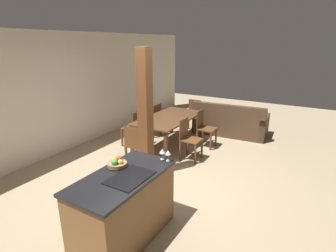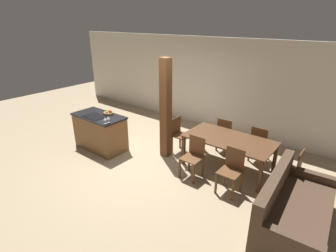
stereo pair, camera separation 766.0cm
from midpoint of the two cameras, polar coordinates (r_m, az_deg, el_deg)
ground_plane at (r=4.20m, az=-52.43°, el=-32.57°), size 16.00×16.00×0.00m
wall_back at (r=6.16m, az=-59.31°, el=-4.92°), size 11.20×0.08×2.70m
kitchen_island at (r=4.00m, az=-75.31°, el=-33.37°), size 1.40×0.72×0.92m
fruit_bowl at (r=3.83m, az=-74.69°, el=-25.50°), size 0.25×0.25×0.12m
wine_glass_near at (r=3.25m, az=-68.75°, el=-28.02°), size 0.08×0.08×0.16m
wine_glass_middle at (r=3.32m, az=-68.50°, el=-27.08°), size 0.08×0.08×0.16m
dining_table at (r=4.77m, az=-34.58°, el=-12.52°), size 1.93×1.02×0.74m
dining_chair_near_left at (r=4.14m, az=-35.05°, el=-20.24°), size 0.40×0.40×0.89m
dining_chair_near_right at (r=4.45m, az=-24.70°, el=-15.69°), size 0.40×0.40×0.89m
dining_chair_far_left at (r=5.37m, az=-41.98°, el=-12.92°), size 0.40×0.40×0.89m
dining_chair_far_right at (r=5.61m, az=-33.63°, el=-9.97°), size 0.40×0.40×0.89m
dining_chair_head_end at (r=4.61m, az=-49.92°, el=-19.68°), size 0.40×0.40×0.89m
dining_chair_foot_end at (r=5.43m, az=-21.54°, el=-9.01°), size 0.40×0.40×0.89m
couch at (r=5.03m, az=-11.04°, el=-12.57°), size 1.04×2.00×0.89m
timber_post at (r=3.95m, az=-53.61°, el=-14.17°), size 0.21×0.21×2.39m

